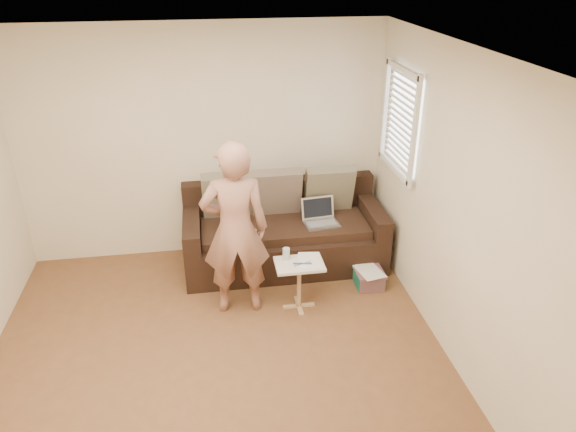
% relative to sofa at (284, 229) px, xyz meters
% --- Properties ---
extents(floor, '(4.50, 4.50, 0.00)m').
position_rel_sofa_xyz_m(floor, '(-0.82, -1.77, -0.42)').
color(floor, brown).
rests_on(floor, ground).
extents(ceiling, '(4.50, 4.50, 0.00)m').
position_rel_sofa_xyz_m(ceiling, '(-0.82, -1.77, 2.18)').
color(ceiling, white).
rests_on(ceiling, wall_back).
extents(wall_back, '(4.00, 0.00, 4.00)m').
position_rel_sofa_xyz_m(wall_back, '(-0.82, 0.48, 0.87)').
color(wall_back, beige).
rests_on(wall_back, ground).
extents(wall_right, '(0.00, 4.50, 4.50)m').
position_rel_sofa_xyz_m(wall_right, '(1.18, -1.77, 0.87)').
color(wall_right, beige).
rests_on(wall_right, ground).
extents(window_blinds, '(0.12, 0.88, 1.08)m').
position_rel_sofa_xyz_m(window_blinds, '(1.13, -0.27, 1.28)').
color(window_blinds, white).
rests_on(window_blinds, wall_right).
extents(sofa, '(2.20, 0.95, 0.85)m').
position_rel_sofa_xyz_m(sofa, '(0.00, 0.00, 0.00)').
color(sofa, black).
rests_on(sofa, ground).
extents(pillow_left, '(0.55, 0.29, 0.57)m').
position_rel_sofa_xyz_m(pillow_left, '(-0.60, 0.22, 0.37)').
color(pillow_left, '#6C634F').
rests_on(pillow_left, sofa).
extents(pillow_mid, '(0.55, 0.27, 0.57)m').
position_rel_sofa_xyz_m(pillow_mid, '(-0.05, 0.21, 0.37)').
color(pillow_mid, brown).
rests_on(pillow_mid, sofa).
extents(pillow_right, '(0.55, 0.28, 0.57)m').
position_rel_sofa_xyz_m(pillow_right, '(0.55, 0.20, 0.37)').
color(pillow_right, '#6C634F').
rests_on(pillow_right, sofa).
extents(laptop_silver, '(0.40, 0.31, 0.25)m').
position_rel_sofa_xyz_m(laptop_silver, '(0.40, -0.13, 0.10)').
color(laptop_silver, '#B7BABC').
rests_on(laptop_silver, sofa).
extents(laptop_white, '(0.36, 0.32, 0.22)m').
position_rel_sofa_xyz_m(laptop_white, '(-0.50, -0.13, 0.10)').
color(laptop_white, white).
rests_on(laptop_white, sofa).
extents(person, '(0.65, 0.45, 1.75)m').
position_rel_sofa_xyz_m(person, '(-0.58, -0.77, 0.45)').
color(person, '#A06057').
rests_on(person, ground).
extents(side_table, '(0.47, 0.33, 0.51)m').
position_rel_sofa_xyz_m(side_table, '(0.01, -0.87, -0.17)').
color(side_table, silver).
rests_on(side_table, ground).
extents(drinking_glass, '(0.07, 0.07, 0.12)m').
position_rel_sofa_xyz_m(drinking_glass, '(-0.10, -0.78, 0.15)').
color(drinking_glass, silver).
rests_on(drinking_glass, side_table).
extents(scissors, '(0.19, 0.13, 0.02)m').
position_rel_sofa_xyz_m(scissors, '(0.04, -0.90, 0.10)').
color(scissors, silver).
rests_on(scissors, side_table).
extents(paper_on_table, '(0.25, 0.33, 0.00)m').
position_rel_sofa_xyz_m(paper_on_table, '(0.12, -0.83, 0.09)').
color(paper_on_table, white).
rests_on(paper_on_table, side_table).
extents(striped_box, '(0.30, 0.30, 0.19)m').
position_rel_sofa_xyz_m(striped_box, '(0.82, -0.62, -0.33)').
color(striped_box, '#BD1C45').
rests_on(striped_box, ground).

